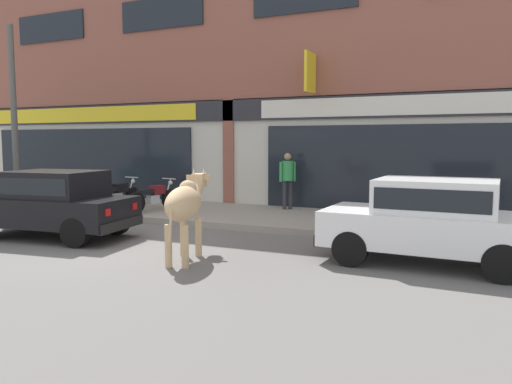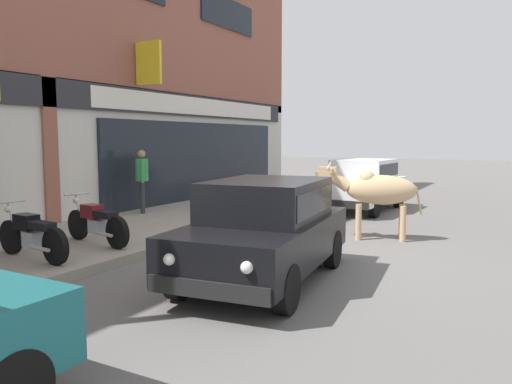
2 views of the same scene
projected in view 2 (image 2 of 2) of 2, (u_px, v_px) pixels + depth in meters
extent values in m
plane|color=#605E5B|center=(288.00, 262.00, 8.31)|extent=(90.00, 90.00, 0.00)
cube|color=gray|center=(112.00, 235.00, 10.24)|extent=(19.00, 3.60, 0.17)
cube|color=beige|center=(41.00, 154.00, 11.07)|extent=(23.00, 0.55, 3.40)
cube|color=#28282D|center=(48.00, 92.00, 10.78)|extent=(22.08, 0.08, 0.64)
cube|color=#8E5142|center=(50.00, 155.00, 10.93)|extent=(0.36, 0.12, 3.40)
cube|color=black|center=(203.00, 161.00, 15.95)|extent=(8.74, 0.10, 2.40)
cube|color=silver|center=(203.00, 107.00, 15.76)|extent=(9.20, 0.05, 0.52)
cube|color=black|center=(228.00, 14.00, 16.81)|extent=(3.13, 0.06, 1.00)
cube|color=yellow|center=(149.00, 63.00, 12.90)|extent=(0.08, 0.80, 1.10)
ellipsoid|color=tan|center=(381.00, 190.00, 10.07)|extent=(0.90, 1.49, 0.60)
sphere|color=tan|center=(367.00, 178.00, 10.11)|extent=(0.32, 0.32, 0.32)
cylinder|color=tan|center=(358.00, 222.00, 10.10)|extent=(0.12, 0.12, 0.72)
cylinder|color=tan|center=(359.00, 220.00, 10.37)|extent=(0.12, 0.12, 0.72)
cylinder|color=tan|center=(403.00, 224.00, 9.91)|extent=(0.12, 0.12, 0.72)
cylinder|color=tan|center=(402.00, 222.00, 10.19)|extent=(0.12, 0.12, 0.72)
cylinder|color=tan|center=(340.00, 182.00, 10.23)|extent=(0.36, 0.51, 0.43)
cube|color=tan|center=(328.00, 173.00, 10.27)|extent=(0.31, 0.41, 0.26)
cube|color=#957A57|center=(319.00, 175.00, 10.31)|extent=(0.19, 0.18, 0.14)
cone|color=beige|center=(329.00, 165.00, 10.15)|extent=(0.09, 0.13, 0.19)
cone|color=beige|center=(330.00, 164.00, 10.34)|extent=(0.09, 0.13, 0.19)
cube|color=tan|center=(331.00, 171.00, 10.09)|extent=(0.15, 0.08, 0.10)
cube|color=tan|center=(332.00, 170.00, 10.40)|extent=(0.15, 0.08, 0.10)
cylinder|color=tan|center=(419.00, 202.00, 9.94)|extent=(0.09, 0.17, 0.60)
cylinder|color=black|center=(375.00, 206.00, 12.93)|extent=(0.61, 0.20, 0.60)
cylinder|color=black|center=(323.00, 203.00, 13.67)|extent=(0.61, 0.20, 0.60)
cylinder|color=black|center=(398.00, 197.00, 14.89)|extent=(0.61, 0.20, 0.60)
cylinder|color=black|center=(352.00, 195.00, 15.63)|extent=(0.61, 0.20, 0.60)
cube|color=white|center=(363.00, 190.00, 14.25)|extent=(3.55, 1.71, 0.60)
cube|color=white|center=(364.00, 169.00, 14.27)|extent=(1.94, 1.50, 0.56)
cube|color=black|center=(364.00, 169.00, 14.27)|extent=(1.79, 1.51, 0.35)
cube|color=black|center=(340.00, 204.00, 12.79)|extent=(0.17, 1.52, 0.20)
cube|color=black|center=(381.00, 192.00, 15.75)|extent=(0.17, 1.52, 0.20)
sphere|color=silver|center=(358.00, 194.00, 12.49)|extent=(0.14, 0.14, 0.14)
sphere|color=silver|center=(323.00, 191.00, 12.98)|extent=(0.14, 0.14, 0.14)
cube|color=red|center=(397.00, 182.00, 15.48)|extent=(0.03, 0.16, 0.14)
cube|color=red|center=(366.00, 181.00, 15.99)|extent=(0.03, 0.16, 0.14)
cylinder|color=black|center=(286.00, 289.00, 5.82)|extent=(0.62, 0.25, 0.60)
cylinder|color=black|center=(179.00, 276.00, 6.36)|extent=(0.62, 0.25, 0.60)
cylinder|color=black|center=(332.00, 249.00, 7.94)|extent=(0.62, 0.25, 0.60)
cylinder|color=black|center=(249.00, 242.00, 8.48)|extent=(0.62, 0.25, 0.60)
cube|color=black|center=(264.00, 240.00, 7.12)|extent=(3.67, 2.02, 0.60)
cube|color=black|center=(267.00, 199.00, 7.15)|extent=(2.06, 1.66, 0.56)
cube|color=black|center=(267.00, 199.00, 7.15)|extent=(1.91, 1.66, 0.35)
cube|color=black|center=(208.00, 289.00, 5.55)|extent=(0.30, 1.52, 0.20)
cube|color=black|center=(300.00, 234.00, 8.73)|extent=(0.30, 1.52, 0.20)
sphere|color=silver|center=(247.00, 268.00, 5.31)|extent=(0.14, 0.14, 0.14)
sphere|color=silver|center=(169.00, 259.00, 5.67)|extent=(0.14, 0.14, 0.14)
cube|color=red|center=(328.00, 218.00, 8.54)|extent=(0.05, 0.16, 0.14)
cube|color=red|center=(274.00, 214.00, 8.91)|extent=(0.05, 0.16, 0.14)
cube|color=black|center=(19.00, 332.00, 4.31)|extent=(0.12, 1.52, 0.20)
sphere|color=silver|center=(58.00, 307.00, 4.07)|extent=(0.14, 0.14, 0.14)
cylinder|color=black|center=(11.00, 237.00, 8.16)|extent=(0.16, 0.57, 0.56)
cylinder|color=black|center=(55.00, 246.00, 7.43)|extent=(0.16, 0.57, 0.56)
cube|color=#B2B5BA|center=(33.00, 239.00, 7.78)|extent=(0.23, 0.34, 0.24)
cube|color=black|center=(26.00, 222.00, 7.85)|extent=(0.28, 0.42, 0.24)
cube|color=black|center=(41.00, 226.00, 7.62)|extent=(0.28, 0.54, 0.12)
cylinder|color=#B2B5BA|center=(12.00, 219.00, 8.09)|extent=(0.07, 0.27, 0.59)
cylinder|color=#B2B5BA|center=(10.00, 202.00, 8.09)|extent=(0.52, 0.09, 0.03)
sphere|color=silver|center=(8.00, 209.00, 8.13)|extent=(0.12, 0.12, 0.12)
cylinder|color=#B2B5BA|center=(39.00, 248.00, 7.49)|extent=(0.11, 0.48, 0.06)
cylinder|color=black|center=(78.00, 225.00, 9.33)|extent=(0.20, 0.57, 0.56)
cylinder|color=black|center=(117.00, 233.00, 8.53)|extent=(0.20, 0.57, 0.56)
cube|color=#B2B5BA|center=(97.00, 226.00, 8.91)|extent=(0.26, 0.35, 0.24)
cube|color=maroon|center=(92.00, 211.00, 8.99)|extent=(0.31, 0.44, 0.24)
cube|color=black|center=(105.00, 214.00, 8.74)|extent=(0.31, 0.55, 0.12)
cylinder|color=#B2B5BA|center=(79.00, 209.00, 9.26)|extent=(0.09, 0.27, 0.59)
cylinder|color=#B2B5BA|center=(77.00, 194.00, 9.26)|extent=(0.52, 0.13, 0.03)
sphere|color=silver|center=(76.00, 200.00, 9.31)|extent=(0.12, 0.12, 0.12)
cylinder|color=#B2B5BA|center=(104.00, 234.00, 8.61)|extent=(0.15, 0.48, 0.06)
cylinder|color=#2D2D33|center=(142.00, 196.00, 12.76)|extent=(0.11, 0.11, 0.82)
cylinder|color=#2D2D33|center=(143.00, 197.00, 12.58)|extent=(0.11, 0.11, 0.82)
cylinder|color=#33934C|center=(142.00, 170.00, 12.60)|extent=(0.32, 0.32, 0.56)
cylinder|color=#33934C|center=(141.00, 170.00, 12.80)|extent=(0.08, 0.08, 0.56)
cylinder|color=#33934C|center=(142.00, 171.00, 12.40)|extent=(0.08, 0.08, 0.56)
sphere|color=tan|center=(141.00, 154.00, 12.56)|extent=(0.20, 0.20, 0.20)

